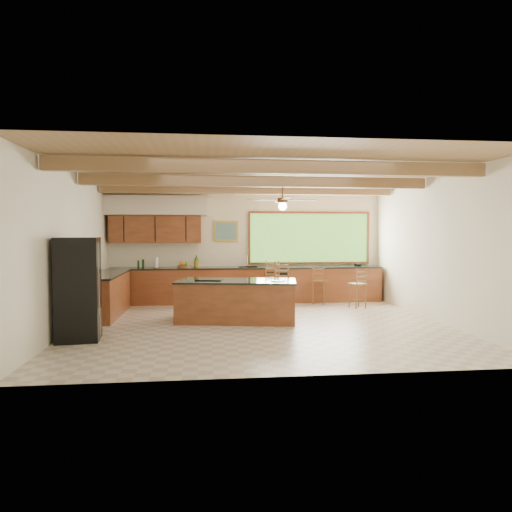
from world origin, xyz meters
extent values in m
plane|color=beige|center=(0.00, 0.00, 0.00)|extent=(7.20, 7.20, 0.00)
cube|color=#EEE8CE|center=(0.00, 3.25, 1.50)|extent=(7.20, 0.04, 3.00)
cube|color=#EEE8CE|center=(0.00, -3.25, 1.50)|extent=(7.20, 0.04, 3.00)
cube|color=#EEE8CE|center=(-3.60, 0.00, 1.50)|extent=(0.04, 6.50, 3.00)
cube|color=#EEE8CE|center=(3.60, 0.00, 1.50)|extent=(0.04, 6.50, 3.00)
cube|color=#9D6E4E|center=(0.00, 0.00, 3.00)|extent=(7.20, 6.50, 0.04)
cube|color=#8D6846|center=(0.00, -1.60, 2.86)|extent=(7.10, 0.15, 0.22)
cube|color=#8D6846|center=(0.00, 0.50, 2.86)|extent=(7.10, 0.15, 0.22)
cube|color=#8D6846|center=(0.00, 2.30, 2.86)|extent=(7.10, 0.15, 0.22)
cube|color=brown|center=(-2.35, 3.06, 1.90)|extent=(2.30, 0.35, 0.70)
cube|color=beige|center=(-2.35, 2.99, 2.50)|extent=(2.60, 0.50, 0.48)
cylinder|color=#FFEABF|center=(-3.05, 2.99, 2.27)|extent=(0.10, 0.10, 0.01)
cylinder|color=#FFEABF|center=(-1.65, 2.99, 2.27)|extent=(0.10, 0.10, 0.01)
cube|color=#71A83C|center=(1.70, 3.22, 1.67)|extent=(3.20, 0.04, 1.30)
cube|color=#AD8F35|center=(-0.55, 3.22, 1.85)|extent=(0.64, 0.03, 0.54)
cube|color=#437A61|center=(-0.55, 3.20, 1.85)|extent=(0.54, 0.01, 0.44)
cube|color=brown|center=(0.00, 2.91, 0.44)|extent=(7.00, 0.65, 0.88)
cube|color=black|center=(0.00, 2.91, 0.90)|extent=(7.04, 0.69, 0.04)
cube|color=brown|center=(-3.26, 1.35, 0.44)|extent=(0.65, 2.35, 0.88)
cube|color=black|center=(-3.26, 1.35, 0.90)|extent=(0.69, 2.39, 0.04)
cube|color=black|center=(0.70, 2.58, 0.42)|extent=(0.60, 0.02, 0.78)
cube|color=silver|center=(0.00, 2.91, 0.91)|extent=(0.50, 0.38, 0.03)
cylinder|color=silver|center=(0.00, 3.11, 1.07)|extent=(0.03, 0.03, 0.30)
cylinder|color=silver|center=(0.00, 3.01, 1.20)|extent=(0.03, 0.20, 0.03)
cylinder|color=silver|center=(-2.33, 2.84, 1.06)|extent=(0.11, 0.11, 0.27)
cylinder|color=#173918|center=(-2.67, 2.96, 1.03)|extent=(0.06, 0.06, 0.21)
cylinder|color=#173918|center=(-2.80, 3.06, 1.01)|extent=(0.05, 0.05, 0.18)
cube|color=black|center=(2.93, 2.89, 0.96)|extent=(0.20, 0.17, 0.08)
cube|color=brown|center=(-0.46, 0.46, 0.40)|extent=(2.53, 1.49, 0.80)
cube|color=black|center=(-0.46, 0.46, 0.82)|extent=(2.57, 1.53, 0.04)
cube|color=black|center=(-1.02, 0.56, 0.85)|extent=(0.59, 0.51, 0.02)
cylinder|color=silver|center=(0.35, 0.13, 0.85)|extent=(0.29, 0.29, 0.01)
cube|color=black|center=(-3.22, -0.94, 0.87)|extent=(0.74, 0.72, 1.74)
cube|color=silver|center=(-2.88, -0.94, 0.87)|extent=(0.02, 0.05, 1.60)
cube|color=brown|center=(0.71, 1.98, 0.68)|extent=(0.42, 0.42, 0.04)
cylinder|color=brown|center=(0.55, 1.82, 0.33)|extent=(0.04, 0.04, 0.66)
cylinder|color=brown|center=(0.87, 1.82, 0.33)|extent=(0.04, 0.04, 0.66)
cylinder|color=brown|center=(0.55, 2.14, 0.33)|extent=(0.04, 0.04, 0.66)
cylinder|color=brown|center=(0.87, 2.14, 0.33)|extent=(0.04, 0.04, 0.66)
cube|color=brown|center=(0.59, 2.45, 0.69)|extent=(0.49, 0.49, 0.04)
cylinder|color=brown|center=(0.43, 2.29, 0.33)|extent=(0.04, 0.04, 0.67)
cylinder|color=brown|center=(0.75, 2.29, 0.33)|extent=(0.04, 0.04, 0.67)
cylinder|color=brown|center=(0.43, 2.61, 0.33)|extent=(0.04, 0.04, 0.67)
cylinder|color=brown|center=(0.75, 2.61, 0.33)|extent=(0.04, 0.04, 0.67)
cube|color=brown|center=(1.79, 2.45, 0.59)|extent=(0.46, 0.46, 0.04)
cylinder|color=brown|center=(1.65, 2.31, 0.29)|extent=(0.03, 0.03, 0.57)
cylinder|color=brown|center=(1.93, 2.31, 0.29)|extent=(0.03, 0.03, 0.57)
cylinder|color=brown|center=(1.65, 2.59, 0.29)|extent=(0.03, 0.03, 0.57)
cylinder|color=brown|center=(1.93, 2.59, 0.29)|extent=(0.03, 0.03, 0.57)
cube|color=brown|center=(2.54, 1.70, 0.58)|extent=(0.43, 0.43, 0.04)
cylinder|color=brown|center=(2.40, 1.57, 0.28)|extent=(0.03, 0.03, 0.56)
cylinder|color=brown|center=(2.67, 1.57, 0.28)|extent=(0.03, 0.03, 0.56)
cylinder|color=brown|center=(2.40, 1.84, 0.28)|extent=(0.03, 0.03, 0.56)
cylinder|color=brown|center=(2.67, 1.84, 0.28)|extent=(0.03, 0.03, 0.56)
camera|label=1|loc=(-1.10, -8.84, 1.82)|focal=32.00mm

